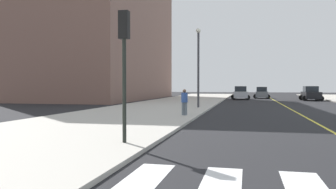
# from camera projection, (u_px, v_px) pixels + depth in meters

# --- Properties ---
(sidewalk_kerb_west) EXTENTS (10.00, 120.00, 0.15)m
(sidewalk_kerb_west) POSITION_uv_depth(u_px,v_px,m) (129.00, 115.00, 24.37)
(sidewalk_kerb_west) COLOR #B2ADA3
(sidewalk_kerb_west) RESTS_ON ground
(lane_divider_paint) EXTENTS (0.16, 80.00, 0.01)m
(lane_divider_paint) POSITION_uv_depth(u_px,v_px,m) (280.00, 104.00, 41.09)
(lane_divider_paint) COLOR yellow
(lane_divider_paint) RESTS_ON ground
(low_rise_brick_west) EXTENTS (16.00, 32.00, 27.03)m
(low_rise_brick_west) POSITION_uv_depth(u_px,v_px,m) (103.00, 16.00, 55.49)
(low_rise_brick_west) COLOR brown
(low_rise_brick_west) RESTS_ON ground
(car_gray_nearest) EXTENTS (2.80, 4.42, 1.96)m
(car_gray_nearest) POSITION_uv_depth(u_px,v_px,m) (262.00, 93.00, 57.47)
(car_gray_nearest) COLOR slate
(car_gray_nearest) RESTS_ON ground
(car_black_second) EXTENTS (2.97, 4.71, 2.09)m
(car_black_second) POSITION_uv_depth(u_px,v_px,m) (311.00, 94.00, 49.51)
(car_black_second) COLOR black
(car_black_second) RESTS_ON ground
(car_silver_third) EXTENTS (3.04, 4.74, 2.08)m
(car_silver_third) POSITION_uv_depth(u_px,v_px,m) (240.00, 93.00, 53.70)
(car_silver_third) COLOR #B7B7BC
(car_silver_third) RESTS_ON ground
(traffic_light_far_corner) EXTENTS (0.36, 0.41, 4.71)m
(traffic_light_far_corner) POSITION_uv_depth(u_px,v_px,m) (124.00, 50.00, 12.15)
(traffic_light_far_corner) COLOR black
(traffic_light_far_corner) RESTS_ON sidewalk_kerb_west
(pedestrian_walking_west) EXTENTS (0.44, 0.44, 1.79)m
(pedestrian_walking_west) POSITION_uv_depth(u_px,v_px,m) (184.00, 101.00, 23.36)
(pedestrian_walking_west) COLOR slate
(pedestrian_walking_west) RESTS_ON sidewalk_kerb_west
(street_lamp) EXTENTS (0.44, 0.44, 7.35)m
(street_lamp) POSITION_uv_depth(u_px,v_px,m) (198.00, 61.00, 31.62)
(street_lamp) COLOR #38383D
(street_lamp) RESTS_ON sidewalk_kerb_west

